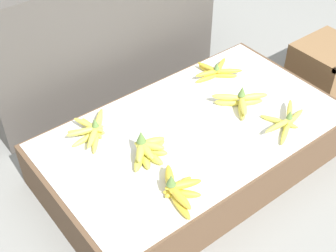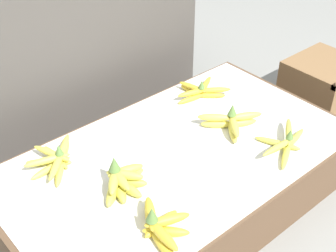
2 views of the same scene
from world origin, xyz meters
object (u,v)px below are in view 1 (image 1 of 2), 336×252
(banana_bunch_back_midleft, at_px, (216,71))
(banana_bunch_back_left, at_px, (92,130))
(wooden_crate, at_px, (327,65))
(banana_bunch_middle_midleft, at_px, (241,101))
(banana_bunch_middle_left, at_px, (147,150))
(banana_bunch_front_midleft, at_px, (286,121))
(banana_bunch_front_left, at_px, (177,189))

(banana_bunch_back_midleft, bearing_deg, banana_bunch_back_left, -179.85)
(wooden_crate, xyz_separation_m, banana_bunch_back_left, (-1.30, 0.19, 0.13))
(banana_bunch_middle_midleft, relative_size, banana_bunch_back_left, 0.99)
(banana_bunch_middle_midleft, bearing_deg, wooden_crate, 4.12)
(banana_bunch_middle_left, distance_m, banana_bunch_back_left, 0.26)
(wooden_crate, distance_m, banana_bunch_back_left, 1.32)
(banana_bunch_middle_left, bearing_deg, banana_bunch_back_midleft, 22.62)
(wooden_crate, bearing_deg, banana_bunch_front_midleft, -158.40)
(banana_bunch_front_midleft, height_order, banana_bunch_back_left, banana_bunch_back_left)
(banana_bunch_middle_midleft, xyz_separation_m, banana_bunch_back_left, (-0.60, 0.24, -0.01))
(banana_bunch_middle_midleft, xyz_separation_m, banana_bunch_back_midleft, (0.08, 0.24, -0.01))
(banana_bunch_front_left, relative_size, banana_bunch_back_left, 1.14)
(banana_bunch_front_midleft, xyz_separation_m, banana_bunch_middle_left, (-0.56, 0.21, 0.01))
(banana_bunch_front_left, height_order, banana_bunch_middle_midleft, banana_bunch_front_left)
(banana_bunch_middle_left, height_order, banana_bunch_middle_midleft, banana_bunch_middle_left)
(banana_bunch_front_midleft, height_order, banana_bunch_back_midleft, banana_bunch_front_midleft)
(banana_bunch_back_left, bearing_deg, banana_bunch_front_left, -80.94)
(wooden_crate, relative_size, banana_bunch_front_left, 1.28)
(banana_bunch_back_left, bearing_deg, banana_bunch_back_midleft, 0.15)
(wooden_crate, xyz_separation_m, banana_bunch_middle_left, (-1.20, -0.05, 0.14))
(banana_bunch_back_left, xyz_separation_m, banana_bunch_back_midleft, (0.68, 0.00, -0.00))
(banana_bunch_middle_left, bearing_deg, banana_bunch_back_left, 113.11)
(banana_bunch_front_midleft, relative_size, banana_bunch_middle_midleft, 1.21)
(banana_bunch_front_left, distance_m, banana_bunch_front_midleft, 0.59)
(banana_bunch_front_left, relative_size, banana_bunch_back_midleft, 1.10)
(banana_bunch_front_midleft, bearing_deg, banana_bunch_middle_midleft, 107.26)
(banana_bunch_front_left, xyz_separation_m, banana_bunch_middle_midleft, (0.53, 0.22, 0.00))
(banana_bunch_front_midleft, distance_m, banana_bunch_back_midleft, 0.45)
(banana_bunch_middle_left, xyz_separation_m, banana_bunch_back_midleft, (0.58, 0.24, -0.01))
(banana_bunch_front_midleft, xyz_separation_m, banana_bunch_middle_midleft, (-0.06, 0.20, 0.01))
(banana_bunch_middle_left, relative_size, banana_bunch_back_midleft, 0.89)
(banana_bunch_front_midleft, distance_m, banana_bunch_back_left, 0.80)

